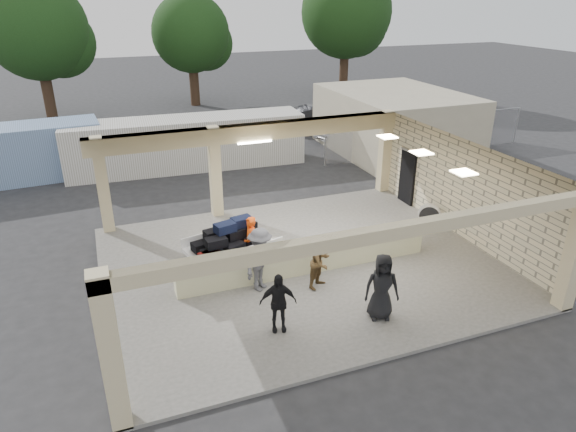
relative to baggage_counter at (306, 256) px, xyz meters
name	(u,v)px	position (x,y,z in m)	size (l,w,h in m)	color
ground	(300,266)	(0.00, 0.50, -0.59)	(120.00, 120.00, 0.00)	#272729
pavilion	(298,218)	(0.21, 1.16, 0.76)	(12.01, 10.00, 3.55)	#5E5D58
baggage_counter	(306,256)	(0.00, 0.00, 0.00)	(8.20, 0.58, 0.98)	beige
luggage_cart	(230,244)	(-2.11, 1.01, 0.35)	(2.96, 2.22, 1.55)	white
drum_fan	(429,215)	(5.40, 1.33, -0.01)	(0.80, 0.69, 0.89)	white
baggage_handler	(251,243)	(-1.52, 0.80, 0.36)	(0.62, 0.34, 1.70)	#FF4B0D
passenger_a	(321,262)	(0.04, -0.98, 0.30)	(0.77, 0.34, 1.58)	brown
passenger_b	(278,303)	(-1.82, -2.51, 0.31)	(0.94, 0.34, 1.60)	black
passenger_c	(260,259)	(-1.63, -0.50, 0.47)	(1.24, 0.43, 1.91)	#4E4E53
passenger_d	(382,287)	(0.87, -2.95, 0.43)	(0.90, 0.37, 1.83)	black
car_white_a	(356,127)	(8.82, 13.40, 0.13)	(2.39, 5.05, 1.44)	white
car_white_b	(422,121)	(13.18, 13.12, 0.18)	(1.82, 4.88, 1.54)	white
car_dark	(319,118)	(7.62, 16.01, 0.18)	(1.62, 4.58, 1.53)	black
container_white	(187,143)	(-1.38, 11.69, 0.64)	(11.32, 2.26, 2.45)	silver
fence	(428,134)	(11.00, 9.50, 0.47)	(12.06, 0.06, 2.03)	gray
tree_left	(43,33)	(-7.68, 24.66, 5.00)	(6.60, 6.30, 9.00)	#382619
tree_mid	(195,36)	(2.32, 26.66, 4.38)	(6.00, 5.60, 8.00)	#382619
tree_right	(349,16)	(14.32, 25.66, 5.63)	(7.20, 7.00, 10.00)	#382619
adjacent_building	(394,122)	(9.50, 10.50, 1.01)	(6.00, 8.00, 3.20)	#B6AC90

